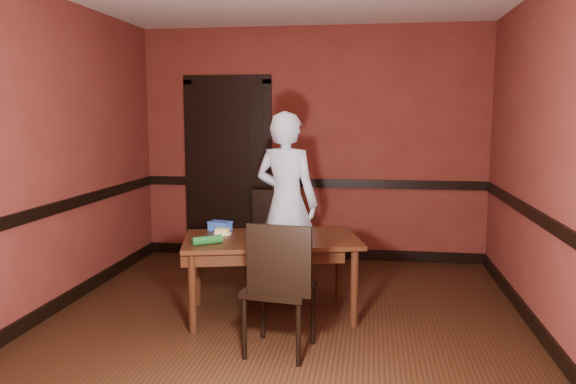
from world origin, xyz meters
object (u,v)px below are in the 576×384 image
(person, at_px, (286,203))
(cheese_saucer, at_px, (222,232))
(dining_table, at_px, (272,277))
(chair_far, at_px, (274,245))
(sauce_jar, at_px, (296,236))
(sandwich_plate, at_px, (277,235))
(chair_near, at_px, (280,286))
(food_tub, at_px, (220,226))

(person, bearing_deg, cheese_saucer, 71.31)
(dining_table, relative_size, chair_far, 1.47)
(dining_table, height_order, sauce_jar, sauce_jar)
(chair_far, relative_size, sauce_jar, 10.44)
(sauce_jar, bearing_deg, cheese_saucer, 163.57)
(chair_far, height_order, cheese_saucer, chair_far)
(sauce_jar, bearing_deg, person, 104.01)
(person, bearing_deg, sandwich_plate, 110.05)
(dining_table, height_order, cheese_saucer, cheese_saucer)
(chair_near, distance_m, cheese_saucer, 1.03)
(chair_far, distance_m, sandwich_plate, 0.55)
(person, relative_size, sandwich_plate, 6.10)
(chair_near, bearing_deg, person, -75.20)
(chair_far, height_order, chair_near, chair_far)
(chair_far, xyz_separation_m, chair_near, (0.26, -1.22, -0.01))
(chair_near, relative_size, sandwich_plate, 3.42)
(dining_table, distance_m, chair_far, 0.53)
(chair_far, xyz_separation_m, sandwich_plate, (0.11, -0.50, 0.21))
(chair_near, xyz_separation_m, person, (-0.16, 1.40, 0.38))
(chair_far, distance_m, food_tub, 0.57)
(chair_far, bearing_deg, chair_near, -74.35)
(dining_table, distance_m, person, 0.86)
(person, bearing_deg, dining_table, 106.34)
(sauce_jar, relative_size, cheese_saucer, 0.61)
(person, bearing_deg, chair_near, 114.97)
(person, distance_m, sauce_jar, 0.85)
(chair_far, xyz_separation_m, person, (0.09, 0.18, 0.37))
(person, distance_m, food_tub, 0.72)
(chair_far, xyz_separation_m, food_tub, (-0.43, -0.29, 0.23))
(chair_far, height_order, sandwich_plate, chair_far)
(food_tub, bearing_deg, sauce_jar, -9.27)
(dining_table, distance_m, cheese_saucer, 0.57)
(chair_near, bearing_deg, sauce_jar, -85.65)
(chair_near, bearing_deg, cheese_saucer, -43.17)
(chair_far, relative_size, food_tub, 4.44)
(sauce_jar, height_order, food_tub, sauce_jar)
(sandwich_plate, distance_m, cheese_saucer, 0.49)
(chair_near, height_order, sandwich_plate, chair_near)
(sandwich_plate, bearing_deg, chair_near, -78.82)
(dining_table, relative_size, person, 0.84)
(dining_table, distance_m, sauce_jar, 0.47)
(chair_far, xyz_separation_m, sauce_jar, (0.30, -0.64, 0.23))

